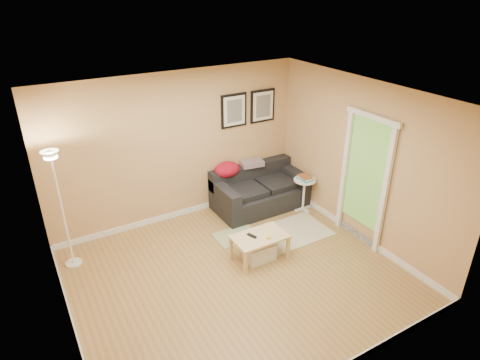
{
  "coord_description": "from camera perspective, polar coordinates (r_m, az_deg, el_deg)",
  "views": [
    {
      "loc": [
        -2.37,
        -4.16,
        3.89
      ],
      "look_at": [
        0.55,
        0.85,
        1.05
      ],
      "focal_mm": 30.91,
      "sensor_mm": 36.0,
      "label": 1
    }
  ],
  "objects": [
    {
      "name": "floor",
      "position": [
        6.17,
        -0.46,
        -13.0
      ],
      "size": [
        4.5,
        4.5,
        0.0
      ],
      "primitive_type": "plane",
      "color": "olive",
      "rests_on": "ground"
    },
    {
      "name": "ceiling",
      "position": [
        4.96,
        -0.56,
        11.02
      ],
      "size": [
        4.5,
        4.5,
        0.0
      ],
      "primitive_type": "plane",
      "rotation": [
        3.14,
        0.0,
        0.0
      ],
      "color": "white",
      "rests_on": "wall_back"
    },
    {
      "name": "wall_back",
      "position": [
        7.09,
        -8.57,
        4.37
      ],
      "size": [
        4.5,
        0.0,
        4.5
      ],
      "primitive_type": "plane",
      "rotation": [
        1.57,
        0.0,
        0.0
      ],
      "color": "tan",
      "rests_on": "ground"
    },
    {
      "name": "wall_front",
      "position": [
        4.12,
        13.85,
        -13.76
      ],
      "size": [
        4.5,
        0.0,
        4.5
      ],
      "primitive_type": "plane",
      "rotation": [
        -1.57,
        0.0,
        0.0
      ],
      "color": "tan",
      "rests_on": "ground"
    },
    {
      "name": "wall_left",
      "position": [
        4.9,
        -24.26,
        -8.42
      ],
      "size": [
        0.0,
        4.0,
        4.0
      ],
      "primitive_type": "plane",
      "rotation": [
        1.57,
        0.0,
        1.57
      ],
      "color": "tan",
      "rests_on": "ground"
    },
    {
      "name": "wall_right",
      "position": [
        6.73,
        16.38,
        2.36
      ],
      "size": [
        0.0,
        4.0,
        4.0
      ],
      "primitive_type": "plane",
      "rotation": [
        1.57,
        0.0,
        -1.57
      ],
      "color": "tan",
      "rests_on": "ground"
    },
    {
      "name": "baseboard_back",
      "position": [
        7.63,
        -7.93,
        -4.41
      ],
      "size": [
        4.5,
        0.02,
        0.1
      ],
      "primitive_type": "cube",
      "color": "white",
      "rests_on": "ground"
    },
    {
      "name": "baseboard_left",
      "position": [
        5.66,
        -21.74,
        -18.94
      ],
      "size": [
        0.02,
        4.0,
        0.1
      ],
      "primitive_type": "cube",
      "color": "white",
      "rests_on": "ground"
    },
    {
      "name": "baseboard_right",
      "position": [
        7.3,
        15.1,
        -6.67
      ],
      "size": [
        0.02,
        4.0,
        0.1
      ],
      "primitive_type": "cube",
      "color": "white",
      "rests_on": "ground"
    },
    {
      "name": "sofa",
      "position": [
        7.67,
        2.81,
        -1.23
      ],
      "size": [
        1.7,
        0.9,
        0.75
      ],
      "primitive_type": null,
      "color": "black",
      "rests_on": "ground"
    },
    {
      "name": "red_throw",
      "position": [
        7.49,
        -1.81,
        1.46
      ],
      "size": [
        0.48,
        0.36,
        0.28
      ],
      "primitive_type": null,
      "color": "#AF1036",
      "rests_on": "sofa"
    },
    {
      "name": "plaid_throw",
      "position": [
        7.72,
        1.62,
        2.34
      ],
      "size": [
        0.45,
        0.32,
        0.1
      ],
      "primitive_type": null,
      "rotation": [
        0.0,
        0.0,
        -0.14
      ],
      "color": "tan",
      "rests_on": "sofa"
    },
    {
      "name": "framed_print_left",
      "position": [
        7.34,
        -0.85,
        9.55
      ],
      "size": [
        0.5,
        0.04,
        0.6
      ],
      "primitive_type": null,
      "color": "black",
      "rests_on": "wall_back"
    },
    {
      "name": "framed_print_right",
      "position": [
        7.64,
        3.13,
        10.18
      ],
      "size": [
        0.5,
        0.04,
        0.6
      ],
      "primitive_type": null,
      "color": "black",
      "rests_on": "wall_back"
    },
    {
      "name": "area_rug",
      "position": [
        7.12,
        7.12,
        -7.17
      ],
      "size": [
        1.25,
        0.85,
        0.01
      ],
      "primitive_type": "cube",
      "color": "beige",
      "rests_on": "ground"
    },
    {
      "name": "green_runner",
      "position": [
        6.99,
        -0.53,
        -7.68
      ],
      "size": [
        0.7,
        0.5,
        0.01
      ],
      "primitive_type": "cube",
      "color": "#668C4C",
      "rests_on": "ground"
    },
    {
      "name": "coffee_table",
      "position": [
        6.38,
        2.7,
        -9.24
      ],
      "size": [
        0.84,
        0.54,
        0.41
      ],
      "primitive_type": null,
      "rotation": [
        0.0,
        0.0,
        -0.05
      ],
      "color": "beige",
      "rests_on": "ground"
    },
    {
      "name": "remote_control",
      "position": [
        6.24,
        1.63,
        -7.7
      ],
      "size": [
        0.1,
        0.17,
        0.02
      ],
      "primitive_type": "cube",
      "rotation": [
        0.0,
        0.0,
        0.33
      ],
      "color": "black",
      "rests_on": "coffee_table"
    },
    {
      "name": "tape_roll",
      "position": [
        6.21,
        3.94,
        -7.91
      ],
      "size": [
        0.07,
        0.07,
        0.03
      ],
      "primitive_type": "cylinder",
      "color": "yellow",
      "rests_on": "coffee_table"
    },
    {
      "name": "storage_bin",
      "position": [
        6.4,
        2.66,
        -9.77
      ],
      "size": [
        0.46,
        0.34,
        0.28
      ],
      "primitive_type": null,
      "color": "white",
      "rests_on": "ground"
    },
    {
      "name": "side_table",
      "position": [
        7.69,
        8.78,
        -2.0
      ],
      "size": [
        0.4,
        0.4,
        0.62
      ],
      "primitive_type": null,
      "color": "white",
      "rests_on": "ground"
    },
    {
      "name": "book_stack",
      "position": [
        7.53,
        8.99,
        0.34
      ],
      "size": [
        0.22,
        0.28,
        0.08
      ],
      "primitive_type": null,
      "rotation": [
        0.0,
        0.0,
        0.09
      ],
      "color": "teal",
      "rests_on": "side_table"
    },
    {
      "name": "floor_lamp",
      "position": [
        6.4,
        -23.23,
        -4.34
      ],
      "size": [
        0.24,
        0.24,
        1.85
      ],
      "primitive_type": null,
      "color": "white",
      "rests_on": "ground"
    },
    {
      "name": "doorway",
      "position": [
        6.72,
        16.68,
        -0.32
      ],
      "size": [
        0.12,
        1.01,
        2.13
      ],
      "primitive_type": null,
      "color": "white",
      "rests_on": "ground"
    }
  ]
}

